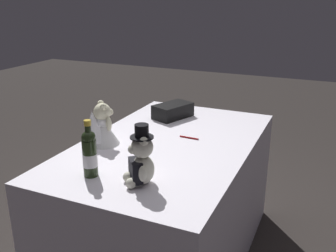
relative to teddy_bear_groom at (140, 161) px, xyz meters
name	(u,v)px	position (x,y,z in m)	size (l,w,h in m)	color
reception_table	(168,202)	(-0.51, -0.10, -0.51)	(1.54, 0.94, 0.79)	white
teddy_bear_groom	(140,161)	(0.00, 0.00, 0.00)	(0.15, 0.14, 0.28)	silver
teddy_bear_bride	(100,127)	(-0.33, -0.43, -0.01)	(0.23, 0.23, 0.25)	white
champagne_bottle	(90,153)	(0.03, -0.25, 0.01)	(0.07, 0.07, 0.28)	#233118
signing_pen	(190,138)	(-0.62, 0.00, -0.11)	(0.02, 0.13, 0.01)	maroon
gift_case_black	(173,111)	(-0.96, -0.26, -0.06)	(0.31, 0.24, 0.10)	black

